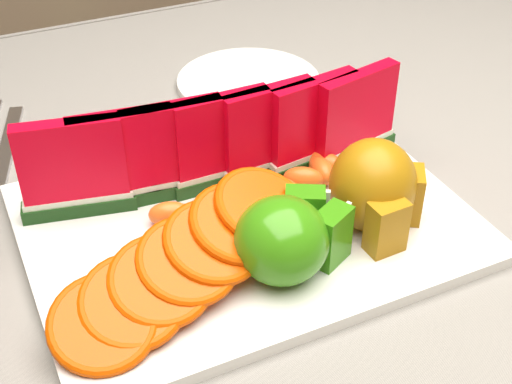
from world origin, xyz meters
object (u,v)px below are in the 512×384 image
Objects in this scene: platter at (246,222)px; fork at (6,143)px; apple_cluster at (288,238)px; pear_cluster at (376,188)px; side_plate at (249,82)px.

fork is at bearing 126.29° from platter.
platter is 0.09m from apple_cluster.
pear_cluster is 0.32m from side_plate.
platter is at bearing 151.55° from pear_cluster.
pear_cluster is 0.42m from fork.
apple_cluster is (0.00, -0.08, 0.04)m from platter.
platter is 1.87× the size of side_plate.
apple_cluster is 0.36m from side_plate.
side_plate is at bearing 2.19° from fork.
platter is 2.07× the size of fork.
apple_cluster is 0.37m from fork.
fork is at bearing -177.81° from side_plate.
apple_cluster reaches higher than platter.
fork is (-0.28, 0.30, -0.05)m from pear_cluster.
apple_cluster reaches higher than fork.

